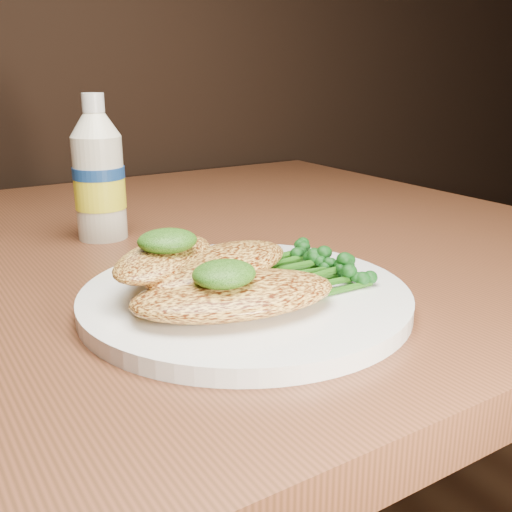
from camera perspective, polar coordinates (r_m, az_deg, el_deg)
plate at (r=0.48m, az=-1.02°, el=-3.95°), size 0.26×0.26×0.01m
chicken_front at (r=0.44m, az=-2.04°, el=-3.65°), size 0.17×0.11×0.02m
chicken_mid at (r=0.48m, az=-3.56°, el=-0.82°), size 0.16×0.11×0.02m
chicken_back at (r=0.48m, az=-8.66°, el=-0.15°), size 0.13×0.13×0.02m
pesto_front at (r=0.42m, az=-3.03°, el=-1.70°), size 0.05×0.05×0.02m
pesto_back at (r=0.47m, az=-8.37°, el=1.43°), size 0.05×0.05×0.02m
broccolini_bundle at (r=0.49m, az=3.40°, el=-1.35°), size 0.15×0.14×0.02m
mayo_bottle at (r=0.68m, az=-14.67°, el=8.06°), size 0.06×0.06×0.16m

